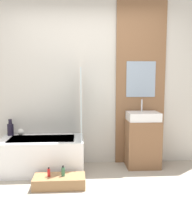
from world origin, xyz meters
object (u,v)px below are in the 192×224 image
bathtub (42,155)px  bottle_soap_secondary (63,171)px  wooden_step_bench (59,181)px  bottle_soap_primary (49,172)px  sink (143,116)px  vase_tall_dark (10,129)px  vase_round_light (21,132)px

bathtub → bottle_soap_secondary: bearing=-59.7°
wooden_step_bench → bottle_soap_secondary: bearing=0.0°
bottle_soap_primary → wooden_step_bench: bearing=0.0°
wooden_step_bench → bottle_soap_primary: 0.18m
sink → vase_tall_dark: 2.06m
wooden_step_bench → bottle_soap_primary: size_ratio=5.48×
wooden_step_bench → bottle_soap_primary: (-0.13, 0.00, 0.13)m
wooden_step_bench → vase_round_light: size_ratio=6.53×
wooden_step_bench → bottle_soap_primary: bearing=180.0°
bottle_soap_primary → bottle_soap_secondary: (0.18, 0.00, 0.01)m
bathtub → bottle_soap_primary: (0.16, -0.58, -0.06)m
bathtub → vase_tall_dark: bearing=154.4°
bathtub → vase_round_light: vase_round_light is taller
vase_round_light → bottle_soap_secondary: vase_round_light is taller
sink → bottle_soap_primary: sink is taller
wooden_step_bench → bottle_soap_secondary: size_ratio=4.85×
bathtub → wooden_step_bench: bearing=-63.5°
bathtub → bottle_soap_secondary: 0.68m
wooden_step_bench → sink: size_ratio=1.37×
vase_tall_dark → sink: bearing=-3.6°
vase_round_light → vase_tall_dark: bearing=179.0°
bathtub → sink: size_ratio=2.53×
bottle_soap_primary → bottle_soap_secondary: bottle_soap_secondary is taller
wooden_step_bench → vase_round_light: bearing=128.2°
bathtub → sink: sink is taller
vase_tall_dark → bottle_soap_secondary: (0.85, -0.83, -0.40)m
wooden_step_bench → vase_tall_dark: (-0.80, 0.83, 0.53)m
bottle_soap_secondary → bottle_soap_primary: bearing=180.0°
wooden_step_bench → sink: 1.61m
vase_tall_dark → bottle_soap_primary: 1.14m
bottle_soap_secondary → bathtub: bearing=120.3°
sink → bottle_soap_secondary: bearing=-149.7°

